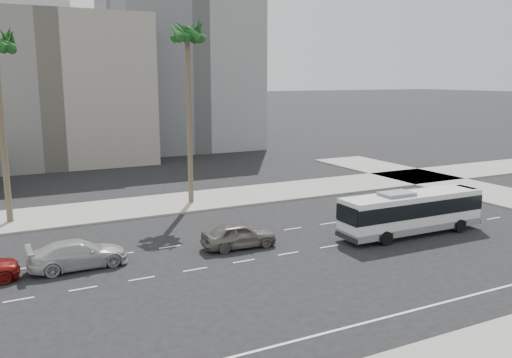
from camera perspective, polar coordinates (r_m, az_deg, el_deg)
ground at (r=34.03m, az=7.89°, el=-7.21°), size 700.00×700.00×0.00m
sidewalk_north at (r=47.08m, az=-2.92°, el=-1.95°), size 120.00×7.00×0.15m
midrise_beige_west at (r=71.78m, az=-21.92°, el=8.88°), size 24.00×18.00×18.00m
midrise_gray_center at (r=82.90m, az=-8.40°, el=12.47°), size 20.00×20.00×26.00m
civic_tower at (r=278.40m, az=-24.37°, el=15.76°), size 42.00×42.00×129.00m
highrise_right at (r=265.37m, az=-13.51°, el=15.86°), size 26.00×26.00×70.00m
highrise_far at (r=300.50m, az=-10.08°, el=14.40°), size 22.00×22.00×60.00m
city_bus at (r=37.37m, az=16.37°, el=-3.36°), size 10.66×2.61×3.06m
car_a at (r=33.37m, az=-1.85°, el=-6.04°), size 2.17×4.80×1.60m
car_b at (r=31.55m, az=-18.55°, el=-7.65°), size 2.36×5.47×1.57m
palm_near at (r=44.17m, az=-7.39°, el=14.91°), size 4.48×4.48×15.11m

